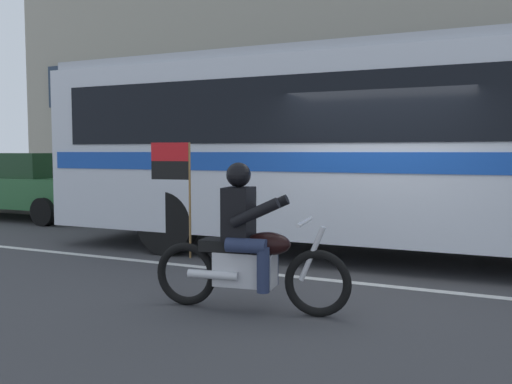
% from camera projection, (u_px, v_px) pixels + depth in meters
% --- Properties ---
extents(ground_plane, '(60.00, 60.00, 0.00)m').
position_uv_depth(ground_plane, '(374.00, 274.00, 7.44)').
color(ground_plane, '#3D3D3F').
extents(sidewalk_curb, '(28.00, 3.80, 0.15)m').
position_uv_depth(sidewalk_curb, '(425.00, 224.00, 12.05)').
color(sidewalk_curb, '#A39E93').
rests_on(sidewalk_curb, ground_plane).
extents(lane_center_stripe, '(26.60, 0.14, 0.01)m').
position_uv_depth(lane_center_stripe, '(364.00, 284.00, 6.89)').
color(lane_center_stripe, silver).
rests_on(lane_center_stripe, ground_plane).
extents(transit_bus, '(12.08, 2.74, 3.22)m').
position_uv_depth(transit_bus, '(417.00, 138.00, 8.23)').
color(transit_bus, silver).
rests_on(transit_bus, ground_plane).
extents(motorcycle_with_rider, '(2.18, 0.69, 1.78)m').
position_uv_depth(motorcycle_with_rider, '(247.00, 248.00, 5.69)').
color(motorcycle_with_rider, black).
rests_on(motorcycle_with_rider, ground_plane).
extents(parked_hatchback_downstreet, '(4.66, 1.98, 1.64)m').
position_uv_depth(parked_hatchback_downstreet, '(25.00, 185.00, 13.61)').
color(parked_hatchback_downstreet, '#2D6638').
rests_on(parked_hatchback_downstreet, ground_plane).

